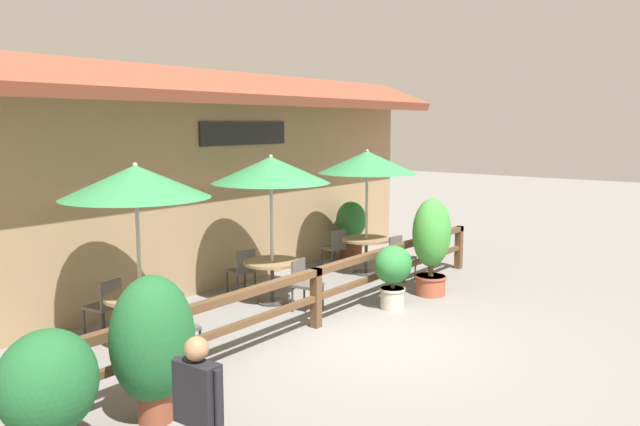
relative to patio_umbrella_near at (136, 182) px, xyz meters
The scene contains 21 objects.
ground_plane 4.11m from the patio_umbrella_near, 48.36° to the right, with size 60.00×60.00×0.00m, color slate.
building_facade 2.75m from the patio_umbrella_near, 35.84° to the left, with size 14.28×1.49×4.23m.
patio_railing 3.15m from the patio_umbrella_near, 33.10° to the right, with size 10.40×0.14×0.95m.
patio_umbrella_near is the anchor object (origin of this frame).
dining_table_near 1.77m from the patio_umbrella_near, ahead, with size 1.03×1.03×0.77m.
chair_near_streetside 2.05m from the patio_umbrella_near, 90.26° to the right, with size 0.46×0.46×0.88m.
chair_near_wallside 2.05m from the patio_umbrella_near, 94.45° to the left, with size 0.48×0.48×0.88m.
patio_umbrella_middle 2.82m from the patio_umbrella_near, ahead, with size 2.08×2.08×2.66m.
dining_table_middle 3.33m from the patio_umbrella_near, ahead, with size 1.03×1.03×0.77m.
chair_middle_streetside 3.47m from the patio_umbrella_near, 14.59° to the right, with size 0.47×0.47×0.88m.
chair_middle_wallside 3.49m from the patio_umbrella_near, 15.25° to the left, with size 0.51×0.51×0.88m.
patio_umbrella_far 5.69m from the patio_umbrella_near, ahead, with size 2.08×2.08×2.66m.
dining_table_far 5.96m from the patio_umbrella_near, ahead, with size 1.03×1.03×0.77m.
chair_far_streetside 6.11m from the patio_umbrella_near, ahead, with size 0.48×0.48×0.88m.
chair_far_wallside 6.02m from the patio_umbrella_near, ahead, with size 0.51×0.51×0.88m.
potted_plant_small_flowering 2.83m from the patio_umbrella_near, 123.13° to the right, with size 0.93×0.84×1.62m.
potted_plant_corner_fern 3.56m from the patio_umbrella_near, 141.35° to the right, with size 0.94×0.85×1.33m.
potted_plant_tall_tropical 5.57m from the patio_umbrella_near, 21.52° to the right, with size 0.77×0.69×1.83m.
potted_plant_broad_leaf 4.59m from the patio_umbrella_near, 26.27° to the right, with size 0.71×0.64×1.12m.
potted_plant_entrance_palm 7.02m from the patio_umbrella_near, ahead, with size 0.76×0.69×1.38m.
pedestrian 4.36m from the patio_umbrella_near, 119.86° to the right, with size 0.20×0.53×1.49m.
Camera 1 is at (-7.48, -4.83, 3.19)m, focal length 35.00 mm.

